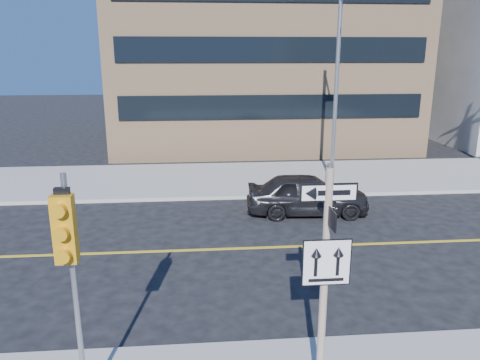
{
  "coord_description": "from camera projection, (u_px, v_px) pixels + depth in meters",
  "views": [
    {
      "loc": [
        -1.98,
        -9.33,
        5.86
      ],
      "look_at": [
        -0.83,
        4.0,
        2.2
      ],
      "focal_mm": 35.0,
      "sensor_mm": 36.0,
      "label": 1
    }
  ],
  "objects": [
    {
      "name": "ground",
      "position": [
        291.0,
        318.0,
        10.68
      ],
      "size": [
        120.0,
        120.0,
        0.0
      ],
      "primitive_type": "plane",
      "color": "black",
      "rests_on": "ground"
    },
    {
      "name": "sign_pole",
      "position": [
        325.0,
        270.0,
        7.62
      ],
      "size": [
        0.92,
        0.92,
        4.06
      ],
      "color": "silver",
      "rests_on": "near_sidewalk"
    },
    {
      "name": "traffic_signal",
      "position": [
        67.0,
        248.0,
        6.99
      ],
      "size": [
        0.32,
        0.45,
        4.0
      ],
      "color": "gray",
      "rests_on": "near_sidewalk"
    },
    {
      "name": "parked_car_a",
      "position": [
        307.0,
        194.0,
        17.4
      ],
      "size": [
        2.09,
        4.61,
        1.53
      ],
      "primitive_type": "imported",
      "rotation": [
        0.0,
        0.0,
        1.51
      ],
      "color": "black",
      "rests_on": "ground"
    },
    {
      "name": "streetlight_a",
      "position": [
        338.0,
        79.0,
        20.09
      ],
      "size": [
        0.55,
        2.25,
        8.0
      ],
      "color": "gray",
      "rests_on": "far_sidewalk"
    },
    {
      "name": "building_brick",
      "position": [
        255.0,
        6.0,
        32.49
      ],
      "size": [
        18.0,
        18.0,
        18.0
      ],
      "primitive_type": "cube",
      "color": "tan",
      "rests_on": "ground"
    }
  ]
}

